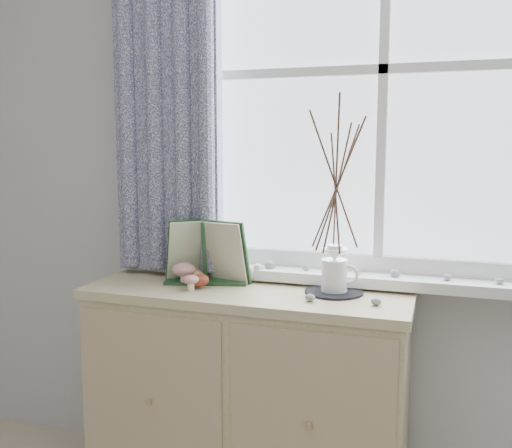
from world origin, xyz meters
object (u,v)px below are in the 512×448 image
object	(u,v)px
botanical_book	(203,252)
twig_pitcher	(336,180)
toadstool_cluster	(186,273)
sideboard	(247,397)

from	to	relation	value
botanical_book	twig_pitcher	xyz separation A→B (m)	(0.50, 0.04, 0.28)
twig_pitcher	botanical_book	bearing A→B (deg)	168.39
botanical_book	toadstool_cluster	size ratio (longest dim) A/B	2.49
sideboard	toadstool_cluster	xyz separation A→B (m)	(-0.23, -0.04, 0.48)
sideboard	botanical_book	world-z (taller)	botanical_book
twig_pitcher	sideboard	bearing A→B (deg)	171.31
botanical_book	toadstool_cluster	world-z (taller)	botanical_book
sideboard	twig_pitcher	size ratio (longest dim) A/B	1.70
toadstool_cluster	twig_pitcher	size ratio (longest dim) A/B	0.21
twig_pitcher	toadstool_cluster	bearing A→B (deg)	172.03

